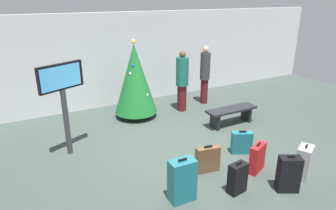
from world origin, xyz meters
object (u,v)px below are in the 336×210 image
(waiting_bench, at_px, (231,112))
(suitcase_3, at_px, (304,162))
(traveller_0, at_px, (205,73))
(flight_info_kiosk, at_px, (62,91))
(suitcase_5, at_px, (257,158))
(suitcase_2, at_px, (289,174))
(suitcase_0, at_px, (208,159))
(suitcase_1, at_px, (182,181))
(holiday_tree, at_px, (135,79))
(traveller_1, at_px, (182,80))
(suitcase_6, at_px, (237,178))
(suitcase_4, at_px, (242,143))

(waiting_bench, distance_m, suitcase_3, 2.74)
(traveller_0, bearing_deg, flight_info_kiosk, -163.91)
(suitcase_5, bearing_deg, suitcase_2, -87.95)
(suitcase_0, xyz_separation_m, suitcase_3, (1.52, -1.08, 0.06))
(traveller_0, bearing_deg, suitcase_1, -129.30)
(holiday_tree, relative_size, traveller_1, 1.21)
(traveller_0, relative_size, suitcase_6, 3.04)
(holiday_tree, xyz_separation_m, suitcase_1, (-0.82, -3.98, -0.76))
(traveller_0, distance_m, suitcase_6, 4.93)
(suitcase_2, height_order, suitcase_6, suitcase_2)
(suitcase_2, bearing_deg, suitcase_0, 126.43)
(suitcase_0, distance_m, suitcase_3, 1.87)
(flight_info_kiosk, xyz_separation_m, traveller_0, (4.66, 1.34, -0.48))
(suitcase_2, xyz_separation_m, suitcase_3, (0.61, 0.15, -0.01))
(suitcase_3, xyz_separation_m, suitcase_4, (-0.39, 1.33, -0.08))
(holiday_tree, bearing_deg, suitcase_0, -88.15)
(flight_info_kiosk, relative_size, suitcase_0, 3.58)
(suitcase_3, bearing_deg, suitcase_4, 106.29)
(suitcase_3, distance_m, suitcase_5, 0.87)
(traveller_1, xyz_separation_m, suitcase_1, (-2.27, -3.77, -0.59))
(traveller_1, bearing_deg, suitcase_6, -107.50)
(suitcase_2, xyz_separation_m, suitcase_4, (0.22, 1.49, -0.09))
(traveller_1, xyz_separation_m, suitcase_5, (-0.46, -3.71, -0.69))
(suitcase_2, relative_size, suitcase_5, 1.15)
(suitcase_0, bearing_deg, flight_info_kiosk, 137.50)
(suitcase_1, bearing_deg, flight_info_kiosk, 117.45)
(suitcase_3, bearing_deg, suitcase_2, -165.84)
(suitcase_1, distance_m, suitcase_4, 2.21)
(flight_info_kiosk, relative_size, suitcase_6, 3.33)
(suitcase_1, height_order, suitcase_3, suitcase_1)
(waiting_bench, bearing_deg, traveller_0, 78.32)
(waiting_bench, distance_m, suitcase_1, 3.61)
(holiday_tree, relative_size, suitcase_1, 2.76)
(suitcase_1, bearing_deg, traveller_0, 50.70)
(suitcase_3, bearing_deg, flight_info_kiosk, 140.12)
(suitcase_0, relative_size, suitcase_2, 0.80)
(suitcase_2, bearing_deg, waiting_bench, 69.77)
(suitcase_5, height_order, suitcase_6, suitcase_5)
(suitcase_4, bearing_deg, suitcase_3, -73.71)
(traveller_0, relative_size, suitcase_0, 3.26)
(waiting_bench, bearing_deg, flight_info_kiosk, 173.28)
(traveller_0, height_order, suitcase_0, traveller_0)
(suitcase_2, bearing_deg, traveller_1, 84.52)
(traveller_0, relative_size, traveller_1, 1.01)
(flight_info_kiosk, distance_m, suitcase_6, 3.98)
(flight_info_kiosk, distance_m, traveller_0, 4.88)
(suitcase_1, height_order, suitcase_5, suitcase_1)
(waiting_bench, relative_size, suitcase_2, 2.05)
(holiday_tree, xyz_separation_m, suitcase_2, (1.02, -4.68, -0.81))
(holiday_tree, distance_m, suitcase_1, 4.13)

